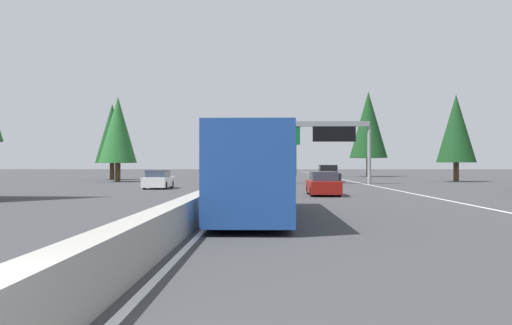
{
  "coord_description": "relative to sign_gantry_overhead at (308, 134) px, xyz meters",
  "views": [
    {
      "loc": [
        -3.47,
        -2.09,
        1.88
      ],
      "look_at": [
        63.51,
        -0.61,
        2.16
      ],
      "focal_mm": 37.86,
      "sensor_mm": 36.0,
      "label": 1
    }
  ],
  "objects": [
    {
      "name": "bus_far_left",
      "position": [
        -33.29,
        4.48,
        -3.17
      ],
      "size": [
        11.5,
        2.55,
        3.1
      ],
      "color": "#1E4793",
      "rests_on": "ground"
    },
    {
      "name": "shoulder_stripe_median",
      "position": [
        20.54,
        5.79,
        -4.88
      ],
      "size": [
        160.0,
        0.16,
        0.01
      ],
      "primitive_type": "cube",
      "color": "silver",
      "rests_on": "ground"
    },
    {
      "name": "oncoming_near",
      "position": [
        -10.64,
        12.59,
        -4.2
      ],
      "size": [
        4.4,
        1.8,
        1.47
      ],
      "rotation": [
        0.0,
        0.0,
        3.14
      ],
      "color": "white",
      "rests_on": "ground"
    },
    {
      "name": "conifer_right_mid",
      "position": [
        7.5,
        -17.01,
        1.02
      ],
      "size": [
        4.28,
        4.28,
        9.72
      ],
      "color": "#4C3823",
      "rests_on": "ground"
    },
    {
      "name": "conifer_right_far",
      "position": [
        32.94,
        -12.01,
        3.33
      ],
      "size": [
        5.95,
        5.95,
        13.51
      ],
      "color": "#4C3823",
      "rests_on": "ground"
    },
    {
      "name": "shoulder_stripe_right",
      "position": [
        20.54,
        -5.48,
        -4.88
      ],
      "size": [
        160.0,
        0.16,
        0.01
      ],
      "primitive_type": "cube",
      "color": "silver",
      "rests_on": "ground"
    },
    {
      "name": "ground_plane",
      "position": [
        10.54,
        6.04,
        -4.89
      ],
      "size": [
        320.0,
        320.0,
        0.0
      ],
      "primitive_type": "plane",
      "color": "#38383A"
    },
    {
      "name": "sedan_near_center",
      "position": [
        -19.72,
        0.55,
        -4.2
      ],
      "size": [
        4.4,
        1.8,
        1.47
      ],
      "color": "maroon",
      "rests_on": "ground"
    },
    {
      "name": "sign_gantry_overhead",
      "position": [
        0.0,
        0.0,
        0.0
      ],
      "size": [
        0.5,
        12.68,
        6.14
      ],
      "color": "gray",
      "rests_on": "ground"
    },
    {
      "name": "sedan_mid_center",
      "position": [
        58.15,
        4.06,
        -4.2
      ],
      "size": [
        4.4,
        1.8,
        1.47
      ],
      "color": "#2D6B38",
      "rests_on": "ground"
    },
    {
      "name": "conifer_left_mid",
      "position": [
        14.68,
        23.63,
        0.92
      ],
      "size": [
        4.2,
        4.2,
        9.55
      ],
      "color": "#4C3823",
      "rests_on": "ground"
    },
    {
      "name": "pickup_mid_left",
      "position": [
        6.86,
        -2.76,
        -3.97
      ],
      "size": [
        5.6,
        2.0,
        1.86
      ],
      "color": "black",
      "rests_on": "ground"
    },
    {
      "name": "median_barrier",
      "position": [
        30.54,
        6.34,
        -4.44
      ],
      "size": [
        180.0,
        0.56,
        0.9
      ],
      "primitive_type": "cube",
      "color": "#9E9B93",
      "rests_on": "ground"
    },
    {
      "name": "conifer_left_near",
      "position": [
        6.47,
        20.6,
        0.86
      ],
      "size": [
        4.16,
        4.16,
        9.46
      ],
      "color": "#4C3823",
      "rests_on": "ground"
    },
    {
      "name": "oncoming_far",
      "position": [
        34.5,
        12.37,
        -4.2
      ],
      "size": [
        4.4,
        1.8,
        1.47
      ],
      "rotation": [
        0.0,
        0.0,
        3.14
      ],
      "color": "maroon",
      "rests_on": "ground"
    }
  ]
}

